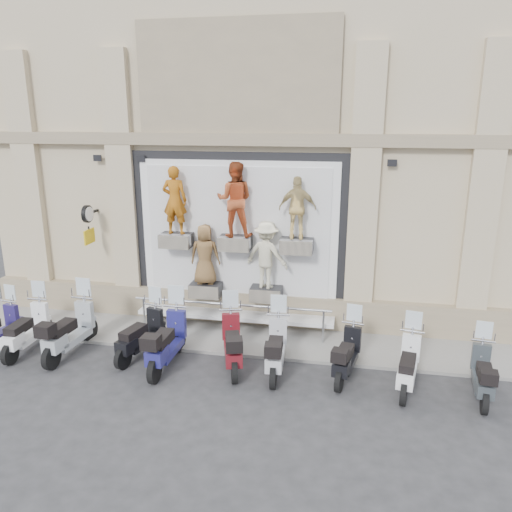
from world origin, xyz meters
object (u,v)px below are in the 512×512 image
object	(u,v)px
clock_sign_bracket	(88,219)
scooter_g	(276,339)
scooter_c	(69,321)
scooter_i	(409,355)
scooter_f	(232,334)
scooter_h	(347,346)
scooter_b	(26,320)
guard_rail	(231,321)
scooter_j	(484,365)
scooter_e	(166,331)
scooter_d	(141,326)

from	to	relation	value
clock_sign_bracket	scooter_g	size ratio (longest dim) A/B	0.53
scooter_c	scooter_i	xyz separation A→B (m)	(7.58, -0.11, -0.10)
scooter_f	scooter_h	world-z (taller)	scooter_f
clock_sign_bracket	scooter_g	bearing A→B (deg)	-20.41
scooter_b	scooter_i	distance (m)	8.68
scooter_i	scooter_f	bearing A→B (deg)	-172.68
scooter_g	guard_rail	bearing A→B (deg)	128.51
scooter_f	scooter_j	bearing A→B (deg)	-19.60
clock_sign_bracket	scooter_e	size ratio (longest dim) A/B	0.50
clock_sign_bracket	scooter_f	distance (m)	5.11
scooter_d	scooter_f	world-z (taller)	scooter_f
scooter_d	scooter_h	bearing A→B (deg)	12.58
clock_sign_bracket	scooter_d	bearing A→B (deg)	-40.77
scooter_b	scooter_f	distance (m)	4.95
scooter_b	scooter_h	xyz separation A→B (m)	(7.44, 0.17, -0.05)
guard_rail	scooter_g	bearing A→B (deg)	-47.47
scooter_b	guard_rail	bearing A→B (deg)	18.20
guard_rail	scooter_b	xyz separation A→B (m)	(-4.56, -1.60, 0.31)
scooter_g	scooter_c	bearing A→B (deg)	176.75
guard_rail	scooter_g	world-z (taller)	scooter_g
scooter_d	scooter_i	size ratio (longest dim) A/B	1.03
scooter_h	guard_rail	bearing A→B (deg)	165.25
scooter_f	scooter_h	xyz separation A→B (m)	(2.50, 0.02, -0.07)
scooter_b	scooter_e	xyz separation A→B (m)	(3.52, -0.09, 0.06)
scooter_b	scooter_d	world-z (taller)	scooter_b
scooter_d	scooter_h	distance (m)	4.69
scooter_d	scooter_f	size ratio (longest dim) A/B	0.96
scooter_b	scooter_g	bearing A→B (deg)	-0.10
scooter_c	scooter_g	bearing A→B (deg)	4.54
scooter_j	scooter_f	bearing A→B (deg)	-175.85
scooter_b	scooter_c	distance (m)	1.10
scooter_f	clock_sign_bracket	bearing A→B (deg)	139.49
scooter_f	scooter_d	bearing A→B (deg)	160.79
clock_sign_bracket	guard_rail	bearing A→B (deg)	-6.84
scooter_f	scooter_h	distance (m)	2.50
guard_rail	clock_sign_bracket	world-z (taller)	clock_sign_bracket
guard_rail	scooter_h	bearing A→B (deg)	-26.32
scooter_j	scooter_g	bearing A→B (deg)	-175.93
scooter_b	scooter_f	xyz separation A→B (m)	(4.95, 0.15, 0.02)
scooter_b	scooter_g	size ratio (longest dim) A/B	0.99
scooter_b	scooter_c	world-z (taller)	scooter_c
scooter_j	scooter_d	bearing A→B (deg)	-175.73
scooter_c	scooter_h	bearing A→B (deg)	4.96
guard_rail	scooter_g	xyz separation A→B (m)	(1.37, -1.49, 0.31)
clock_sign_bracket	scooter_j	size ratio (longest dim) A/B	0.60
scooter_j	guard_rail	bearing A→B (deg)	169.95
scooter_d	clock_sign_bracket	bearing A→B (deg)	152.87
scooter_e	scooter_j	world-z (taller)	scooter_e
guard_rail	scooter_d	bearing A→B (deg)	-143.38
scooter_b	scooter_h	distance (m)	7.45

